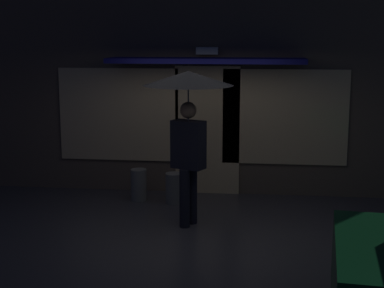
{
  "coord_description": "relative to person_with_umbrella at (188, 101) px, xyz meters",
  "views": [
    {
      "loc": [
        0.91,
        -7.6,
        2.72
      ],
      "look_at": [
        -0.05,
        0.41,
        1.2
      ],
      "focal_mm": 54.54,
      "sensor_mm": 36.0,
      "label": 1
    }
  ],
  "objects": [
    {
      "name": "sidewalk_bollard",
      "position": [
        -0.97,
        1.16,
        -1.53
      ],
      "size": [
        0.26,
        0.26,
        0.53
      ],
      "primitive_type": "cylinder",
      "color": "slate",
      "rests_on": "ground"
    },
    {
      "name": "ground_plane",
      "position": [
        0.1,
        -0.41,
        -1.8
      ],
      "size": [
        18.0,
        18.0,
        0.0
      ],
      "primitive_type": "plane",
      "color": "#423F44"
    },
    {
      "name": "sidewalk_bollard_2",
      "position": [
        -0.37,
        1.07,
        -1.55
      ],
      "size": [
        0.28,
        0.28,
        0.5
      ],
      "primitive_type": "cylinder",
      "color": "slate",
      "rests_on": "ground"
    },
    {
      "name": "building_facade",
      "position": [
        0.1,
        1.92,
        0.05
      ],
      "size": [
        10.18,
        1.0,
        3.72
      ],
      "color": "brown",
      "rests_on": "ground"
    },
    {
      "name": "person_with_umbrella",
      "position": [
        0.0,
        0.0,
        0.0
      ],
      "size": [
        1.26,
        1.26,
        2.22
      ],
      "rotation": [
        0.0,
        0.0,
        2.71
      ],
      "color": "black",
      "rests_on": "ground"
    }
  ]
}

